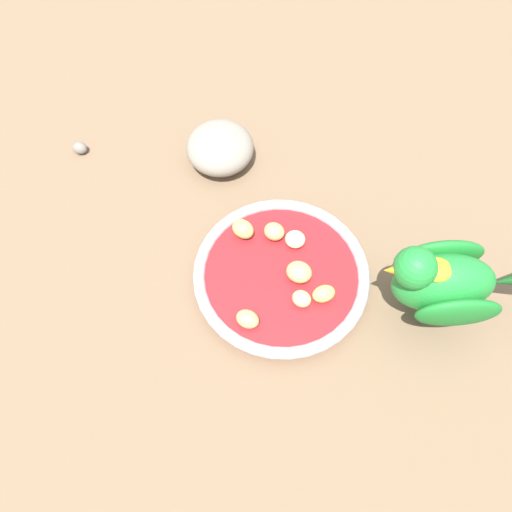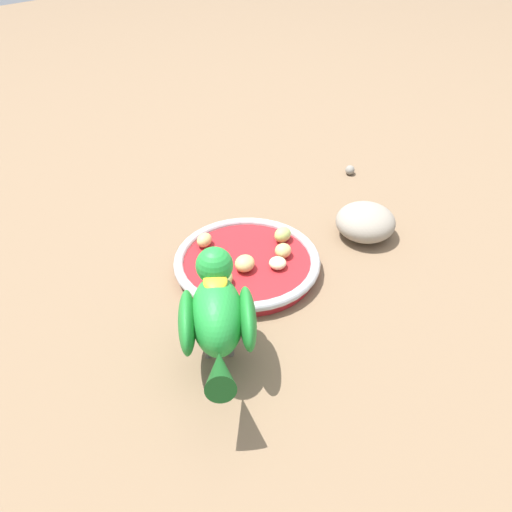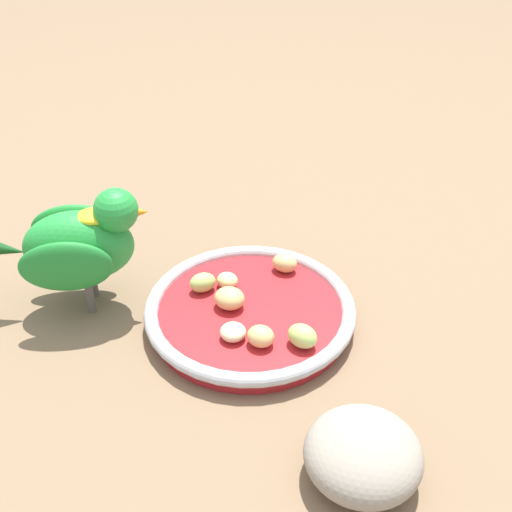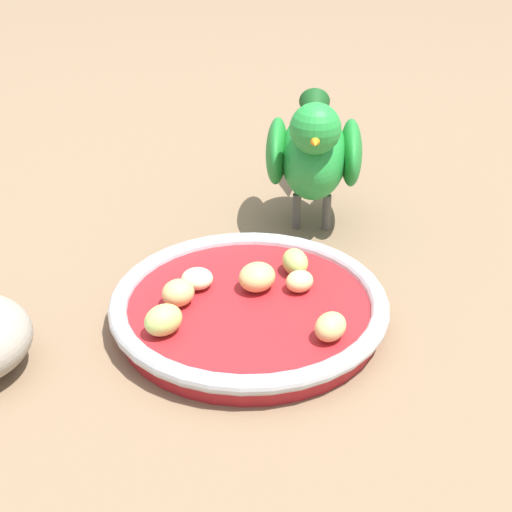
# 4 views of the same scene
# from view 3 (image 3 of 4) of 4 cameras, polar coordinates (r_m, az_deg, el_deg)

# --- Properties ---
(ground_plane) EXTENTS (4.00, 4.00, 0.00)m
(ground_plane) POSITION_cam_3_polar(r_m,az_deg,el_deg) (0.72, -0.13, -7.18)
(ground_plane) COLOR #7A6047
(feeding_bowl) EXTENTS (0.23, 0.23, 0.03)m
(feeding_bowl) POSITION_cam_3_polar(r_m,az_deg,el_deg) (0.73, -0.51, -4.81)
(feeding_bowl) COLOR #AD1E23
(feeding_bowl) RESTS_ON ground_plane
(apple_piece_0) EXTENTS (0.04, 0.04, 0.02)m
(apple_piece_0) POSITION_cam_3_polar(r_m,az_deg,el_deg) (0.69, -2.16, -6.32)
(apple_piece_0) COLOR beige
(apple_piece_0) RESTS_ON feeding_bowl
(apple_piece_1) EXTENTS (0.03, 0.03, 0.02)m
(apple_piece_1) POSITION_cam_3_polar(r_m,az_deg,el_deg) (0.75, -2.45, -2.09)
(apple_piece_1) COLOR #E5C67F
(apple_piece_1) RESTS_ON feeding_bowl
(apple_piece_2) EXTENTS (0.04, 0.04, 0.02)m
(apple_piece_2) POSITION_cam_3_polar(r_m,az_deg,el_deg) (0.72, -2.52, -3.75)
(apple_piece_2) COLOR tan
(apple_piece_2) RESTS_ON feeding_bowl
(apple_piece_3) EXTENTS (0.03, 0.04, 0.02)m
(apple_piece_3) POSITION_cam_3_polar(r_m,az_deg,el_deg) (0.67, 0.41, -6.84)
(apple_piece_3) COLOR tan
(apple_piece_3) RESTS_ON feeding_bowl
(apple_piece_4) EXTENTS (0.03, 0.03, 0.02)m
(apple_piece_4) POSITION_cam_3_polar(r_m,az_deg,el_deg) (0.74, -4.56, -2.27)
(apple_piece_4) COLOR #B2CC66
(apple_piece_4) RESTS_ON feeding_bowl
(apple_piece_5) EXTENTS (0.03, 0.04, 0.02)m
(apple_piece_5) POSITION_cam_3_polar(r_m,az_deg,el_deg) (0.67, 3.97, -6.81)
(apple_piece_5) COLOR #B2CC66
(apple_piece_5) RESTS_ON feeding_bowl
(apple_piece_6) EXTENTS (0.03, 0.04, 0.02)m
(apple_piece_6) POSITION_cam_3_polar(r_m,az_deg,el_deg) (0.77, 2.45, -0.61)
(apple_piece_6) COLOR tan
(apple_piece_6) RESTS_ON feeding_bowl
(parrot) EXTENTS (0.18, 0.15, 0.14)m
(parrot) POSITION_cam_3_polar(r_m,az_deg,el_deg) (0.74, -15.19, 1.10)
(parrot) COLOR #59544C
(parrot) RESTS_ON ground_plane
(rock_large) EXTENTS (0.13, 0.13, 0.06)m
(rock_large) POSITION_cam_3_polar(r_m,az_deg,el_deg) (0.59, 9.10, -16.37)
(rock_large) COLOR gray
(rock_large) RESTS_ON ground_plane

